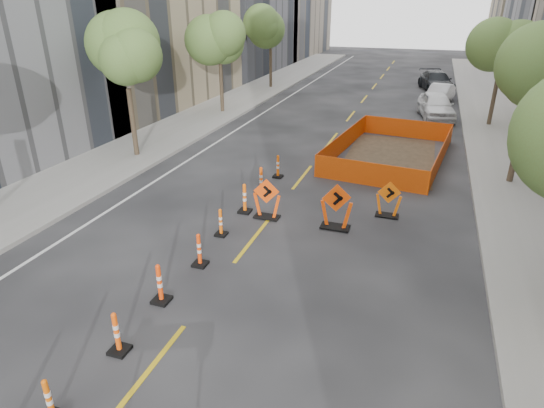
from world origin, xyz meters
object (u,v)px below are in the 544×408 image
at_px(channelizer_3, 160,283).
at_px(chevron_sign_right, 389,199).
at_px(channelizer_2, 117,333).
at_px(channelizer_7, 261,180).
at_px(channelizer_8, 278,166).
at_px(channelizer_1, 49,400).
at_px(channelizer_4, 199,250).
at_px(parked_car_far, 436,81).
at_px(parked_car_near, 436,105).
at_px(chevron_sign_left, 267,199).
at_px(chevron_sign_center, 336,206).
at_px(channelizer_5, 221,222).
at_px(parked_car_mid, 440,94).
at_px(channelizer_6, 245,198).

relative_size(channelizer_3, chevron_sign_right, 0.82).
bearing_deg(channelizer_3, channelizer_2, -86.97).
bearing_deg(channelizer_7, channelizer_8, 87.67).
bearing_deg(channelizer_1, channelizer_4, 89.07).
distance_m(channelizer_2, parked_car_far, 35.82).
bearing_deg(parked_car_near, channelizer_3, -116.10).
distance_m(chevron_sign_left, chevron_sign_center, 2.45).
bearing_deg(chevron_sign_center, parked_car_far, 59.77).
height_order(channelizer_3, channelizer_4, channelizer_3).
distance_m(channelizer_5, parked_car_mid, 25.20).
bearing_deg(chevron_sign_left, channelizer_8, 92.09).
xyz_separation_m(parked_car_mid, parked_car_far, (-0.31, 5.31, 0.10)).
bearing_deg(channelizer_5, channelizer_6, 87.82).
bearing_deg(channelizer_8, channelizer_2, -89.56).
bearing_deg(chevron_sign_right, channelizer_1, -125.44).
height_order(channelizer_4, chevron_sign_left, chevron_sign_left).
height_order(channelizer_8, parked_car_near, parked_car_near).
bearing_deg(channelizer_6, parked_car_mid, 73.90).
relative_size(chevron_sign_right, parked_car_far, 0.25).
xyz_separation_m(channelizer_3, chevron_sign_right, (4.92, 6.99, 0.12)).
xyz_separation_m(channelizer_4, parked_car_far, (6.04, 31.52, 0.26)).
bearing_deg(channelizer_2, channelizer_6, 90.75).
bearing_deg(channelizer_7, chevron_sign_right, -6.38).
distance_m(channelizer_1, channelizer_8, 13.21).
height_order(channelizer_3, parked_car_far, parked_car_far).
xyz_separation_m(channelizer_4, chevron_sign_left, (0.78, 3.59, 0.23)).
bearing_deg(chevron_sign_left, channelizer_3, -110.18).
bearing_deg(channelizer_5, chevron_sign_left, 60.06).
height_order(channelizer_1, chevron_sign_center, chevron_sign_center).
bearing_deg(chevron_sign_right, channelizer_5, -158.24).
xyz_separation_m(channelizer_5, chevron_sign_right, (4.99, 3.22, 0.19)).
bearing_deg(chevron_sign_center, parked_car_mid, 57.67).
xyz_separation_m(channelizer_5, channelizer_8, (0.08, 5.66, 0.03)).
xyz_separation_m(chevron_sign_center, parked_car_mid, (3.12, 22.62, -0.13)).
relative_size(parked_car_near, parked_car_mid, 1.16).
distance_m(channelizer_2, channelizer_8, 11.32).
bearing_deg(channelizer_8, channelizer_5, -90.85).
relative_size(channelizer_1, channelizer_3, 0.87).
distance_m(channelizer_3, channelizer_6, 5.66).
distance_m(channelizer_1, chevron_sign_left, 9.30).
xyz_separation_m(channelizer_1, chevron_sign_left, (0.87, 9.25, 0.26)).
relative_size(channelizer_3, parked_car_near, 0.23).
bearing_deg(channelizer_5, channelizer_1, -89.17).
height_order(channelizer_2, parked_car_far, parked_car_far).
xyz_separation_m(channelizer_7, chevron_sign_left, (0.98, -2.07, 0.19)).
relative_size(channelizer_7, parked_car_mid, 0.27).
xyz_separation_m(channelizer_1, chevron_sign_center, (3.32, 9.26, 0.33)).
xyz_separation_m(channelizer_6, parked_car_far, (6.17, 27.75, 0.22)).
distance_m(channelizer_3, chevron_sign_center, 6.43).
bearing_deg(channelizer_2, channelizer_5, 91.73).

